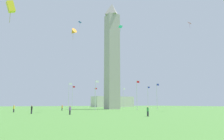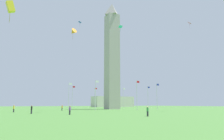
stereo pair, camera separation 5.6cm
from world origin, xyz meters
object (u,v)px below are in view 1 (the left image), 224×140
object	(u,v)px
flagpole_ne	(123,97)
person_yellow_shirt	(14,109)
flagpole_sw	(96,94)
person_purple_shirt	(70,110)
flagpole_nw	(157,95)
kite_blue_diamond	(80,22)
obelisk_monument	(112,54)
flagpole_s	(69,95)
flagpole_e	(95,97)
kite_cyan_diamond	(120,27)
kite_pink_diamond	(190,23)
person_black_shirt	(32,110)
person_orange_shirt	(62,108)
flagpole_n	(148,96)
kite_orange_delta	(73,32)
person_green_shirt	(148,111)
flagpole_se	(72,96)
kite_yellow_box	(11,7)
distant_building	(113,102)
flagpole_w	(137,94)

from	to	relation	value
flagpole_ne	person_yellow_shirt	world-z (taller)	flagpole_ne
flagpole_sw	person_purple_shirt	world-z (taller)	flagpole_sw
flagpole_nw	kite_blue_diamond	world-z (taller)	kite_blue_diamond
obelisk_monument	flagpole_s	bearing A→B (deg)	180.00
flagpole_ne	flagpole_e	size ratio (longest dim) A/B	1.00
obelisk_monument	kite_cyan_diamond	world-z (taller)	obelisk_monument
flagpole_e	kite_pink_diamond	world-z (taller)	kite_pink_diamond
flagpole_e	person_black_shirt	size ratio (longest dim) A/B	5.49
person_orange_shirt	flagpole_n	bearing A→B (deg)	-28.30
person_black_shirt	kite_orange_delta	world-z (taller)	kite_orange_delta
flagpole_ne	flagpole_s	bearing A→B (deg)	-157.50
flagpole_ne	person_black_shirt	world-z (taller)	flagpole_ne
person_green_shirt	person_black_shirt	distance (m)	23.78
obelisk_monument	flagpole_e	xyz separation A→B (m)	(0.05, 17.05, -16.33)
person_green_shirt	person_yellow_shirt	size ratio (longest dim) A/B	0.91
flagpole_e	kite_cyan_diamond	world-z (taller)	kite_cyan_diamond
flagpole_ne	kite_blue_diamond	size ratio (longest dim) A/B	6.30
flagpole_e	flagpole_nw	size ratio (longest dim) A/B	1.00
person_green_shirt	person_black_shirt	size ratio (longest dim) A/B	0.94
obelisk_monument	flagpole_se	size ratio (longest dim) A/B	4.56
person_purple_shirt	kite_orange_delta	bearing A→B (deg)	35.99
person_black_shirt	flagpole_s	bearing A→B (deg)	51.98
flagpole_n	kite_cyan_diamond	size ratio (longest dim) A/B	4.44
person_orange_shirt	kite_pink_diamond	bearing A→B (deg)	-74.37
flagpole_n	kite_cyan_diamond	world-z (taller)	kite_cyan_diamond
kite_yellow_box	kite_orange_delta	world-z (taller)	kite_orange_delta
person_purple_shirt	person_yellow_shirt	xyz separation A→B (m)	(-8.57, 17.38, 0.06)
person_green_shirt	kite_blue_diamond	xyz separation A→B (m)	(0.32, 36.00, 27.70)
person_black_shirt	distant_building	bearing A→B (deg)	45.08
flagpole_e	kite_cyan_diamond	size ratio (longest dim) A/B	4.44
person_green_shirt	kite_cyan_diamond	distance (m)	48.94
person_black_shirt	kite_yellow_box	size ratio (longest dim) A/B	0.63
person_purple_shirt	kite_yellow_box	xyz separation A→B (m)	(-11.41, -12.73, 12.62)
distant_building	kite_blue_diamond	bearing A→B (deg)	-125.13
flagpole_sw	flagpole_nw	bearing A→B (deg)	-0.00
kite_blue_diamond	distant_building	world-z (taller)	kite_blue_diamond
flagpole_ne	person_orange_shirt	bearing A→B (deg)	-149.54
person_green_shirt	person_purple_shirt	world-z (taller)	person_purple_shirt
kite_orange_delta	person_purple_shirt	bearing A→B (deg)	-107.49
flagpole_se	kite_yellow_box	size ratio (longest dim) A/B	3.46
kite_pink_diamond	distant_building	distance (m)	92.44
kite_orange_delta	kite_blue_diamond	world-z (taller)	kite_blue_diamond
obelisk_monument	kite_pink_diamond	world-z (taller)	obelisk_monument
flagpole_sw	kite_yellow_box	xyz separation A→B (m)	(-26.10, -35.06, 8.33)
obelisk_monument	kite_blue_diamond	xyz separation A→B (m)	(-16.82, -9.47, 7.05)
kite_yellow_box	flagpole_w	bearing A→B (deg)	38.24
flagpole_nw	person_orange_shirt	xyz separation A→B (m)	(-33.30, 4.52, -4.24)
flagpole_s	flagpole_sw	distance (m)	13.05
distant_building	kite_cyan_diamond	bearing A→B (deg)	-115.37
flagpole_sw	person_black_shirt	bearing A→B (deg)	-143.32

